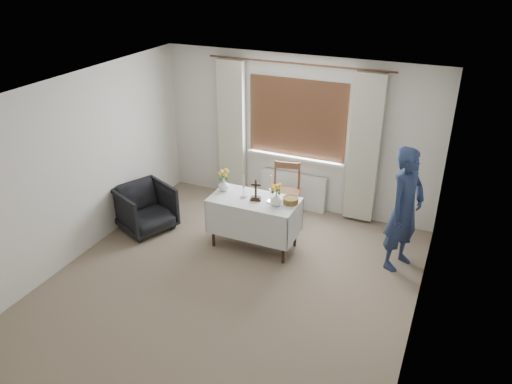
% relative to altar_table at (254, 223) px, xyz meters
% --- Properties ---
extents(ground, '(5.00, 5.00, 0.00)m').
position_rel_altar_table_xyz_m(ground, '(0.10, -1.05, -0.38)').
color(ground, '#7D6C56').
rests_on(ground, ground).
extents(altar_table, '(1.24, 0.64, 0.76)m').
position_rel_altar_table_xyz_m(altar_table, '(0.00, 0.00, 0.00)').
color(altar_table, silver).
rests_on(altar_table, ground).
extents(wooden_chair, '(0.51, 0.51, 0.95)m').
position_rel_altar_table_xyz_m(wooden_chair, '(0.14, 0.85, 0.09)').
color(wooden_chair, brown).
rests_on(wooden_chair, ground).
extents(armchair, '(1.01, 1.00, 0.70)m').
position_rel_altar_table_xyz_m(armchair, '(-1.72, -0.21, -0.03)').
color(armchair, black).
rests_on(armchair, ground).
extents(person, '(0.63, 0.74, 1.71)m').
position_rel_altar_table_xyz_m(person, '(1.98, 0.36, 0.47)').
color(person, navy).
rests_on(person, ground).
extents(radiator, '(1.10, 0.10, 0.60)m').
position_rel_altar_table_xyz_m(radiator, '(0.10, 1.37, -0.08)').
color(radiator, silver).
rests_on(radiator, ground).
extents(wooden_cross, '(0.17, 0.14, 0.31)m').
position_rel_altar_table_xyz_m(wooden_cross, '(0.03, -0.01, 0.54)').
color(wooden_cross, black).
rests_on(wooden_cross, altar_table).
extents(candlestick_left, '(0.11, 0.11, 0.34)m').
position_rel_altar_table_xyz_m(candlestick_left, '(-0.15, -0.01, 0.55)').
color(candlestick_left, silver).
rests_on(candlestick_left, altar_table).
extents(candlestick_right, '(0.13, 0.13, 0.39)m').
position_rel_altar_table_xyz_m(candlestick_right, '(0.24, 0.03, 0.58)').
color(candlestick_right, silver).
rests_on(candlestick_right, altar_table).
extents(flower_vase_left, '(0.18, 0.18, 0.17)m').
position_rel_altar_table_xyz_m(flower_vase_left, '(-0.51, 0.08, 0.47)').
color(flower_vase_left, white).
rests_on(flower_vase_left, altar_table).
extents(flower_vase_right, '(0.22, 0.22, 0.17)m').
position_rel_altar_table_xyz_m(flower_vase_right, '(0.35, -0.04, 0.47)').
color(flower_vase_right, white).
rests_on(flower_vase_right, altar_table).
extents(wicker_basket, '(0.22, 0.22, 0.08)m').
position_rel_altar_table_xyz_m(wicker_basket, '(0.50, 0.10, 0.42)').
color(wicker_basket, brown).
rests_on(wicker_basket, altar_table).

